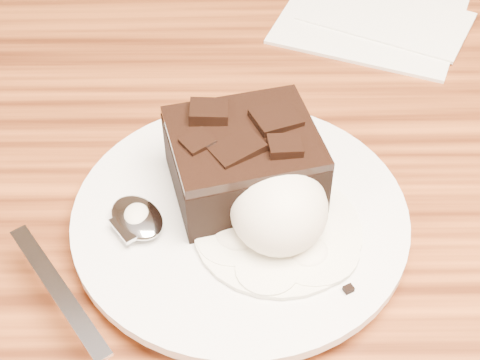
{
  "coord_description": "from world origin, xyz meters",
  "views": [
    {
      "loc": [
        -0.09,
        -0.34,
        1.13
      ],
      "look_at": [
        -0.09,
        -0.01,
        0.79
      ],
      "focal_mm": 53.37,
      "sensor_mm": 36.0,
      "label": 1
    }
  ],
  "objects_px": {
    "spoon": "(137,219)",
    "napkin": "(374,13)",
    "brownie": "(244,165)",
    "plate": "(240,221)",
    "ice_cream_scoop": "(279,209)"
  },
  "relations": [
    {
      "from": "spoon",
      "to": "napkin",
      "type": "distance_m",
      "value": 0.35
    },
    {
      "from": "brownie",
      "to": "plate",
      "type": "bearing_deg",
      "value": -96.76
    },
    {
      "from": "ice_cream_scoop",
      "to": "spoon",
      "type": "relative_size",
      "value": 0.39
    },
    {
      "from": "spoon",
      "to": "plate",
      "type": "bearing_deg",
      "value": -26.95
    },
    {
      "from": "plate",
      "to": "napkin",
      "type": "height_order",
      "value": "plate"
    },
    {
      "from": "plate",
      "to": "ice_cream_scoop",
      "type": "relative_size",
      "value": 3.39
    },
    {
      "from": "brownie",
      "to": "ice_cream_scoop",
      "type": "relative_size",
      "value": 1.41
    },
    {
      "from": "ice_cream_scoop",
      "to": "napkin",
      "type": "bearing_deg",
      "value": 69.54
    },
    {
      "from": "brownie",
      "to": "spoon",
      "type": "height_order",
      "value": "brownie"
    },
    {
      "from": "ice_cream_scoop",
      "to": "plate",
      "type": "bearing_deg",
      "value": 143.88
    },
    {
      "from": "plate",
      "to": "brownie",
      "type": "height_order",
      "value": "brownie"
    },
    {
      "from": "napkin",
      "to": "spoon",
      "type": "bearing_deg",
      "value": -125.59
    },
    {
      "from": "spoon",
      "to": "napkin",
      "type": "relative_size",
      "value": 1.06
    },
    {
      "from": "brownie",
      "to": "napkin",
      "type": "relative_size",
      "value": 0.58
    },
    {
      "from": "brownie",
      "to": "ice_cream_scoop",
      "type": "bearing_deg",
      "value": -61.91
    }
  ]
}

